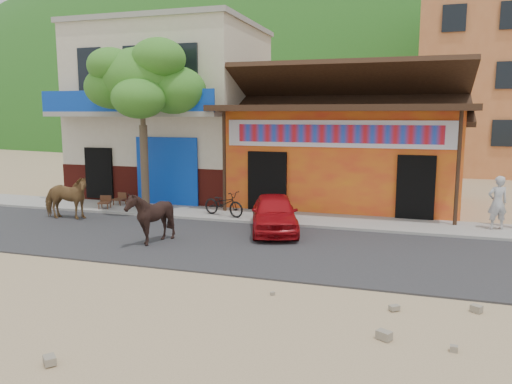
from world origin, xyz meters
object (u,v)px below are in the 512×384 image
(cow_tan, at_px, (66,198))
(red_car, at_px, (274,213))
(cow_dark, at_px, (151,217))
(pedestrian, at_px, (497,203))
(tree, at_px, (143,125))
(cafe_chair_right, at_px, (119,194))
(scooter, at_px, (224,203))
(cafe_chair_left, at_px, (104,197))

(cow_tan, distance_m, red_car, 7.08)
(cow_dark, bearing_deg, cow_tan, -145.32)
(pedestrian, bearing_deg, cow_dark, 7.24)
(cow_tan, bearing_deg, cow_dark, -123.20)
(tree, distance_m, cafe_chair_right, 2.98)
(scooter, xyz_separation_m, cafe_chair_left, (-4.59, -0.07, 0.00))
(cow_dark, xyz_separation_m, cafe_chair_left, (-3.94, 3.64, -0.23))
(scooter, bearing_deg, cow_dark, -172.28)
(pedestrian, distance_m, cafe_chair_left, 13.03)
(scooter, height_order, cafe_chair_left, cafe_chair_left)
(cow_tan, relative_size, red_car, 0.52)
(cafe_chair_left, height_order, cafe_chair_right, cafe_chair_left)
(cow_dark, bearing_deg, red_car, 100.33)
(tree, xyz_separation_m, cow_dark, (2.44, -3.98, -2.35))
(tree, distance_m, cow_dark, 5.23)
(cow_tan, relative_size, pedestrian, 1.07)
(scooter, relative_size, pedestrian, 1.01)
(pedestrian, bearing_deg, red_car, -1.05)
(red_car, relative_size, scooter, 2.04)
(cafe_chair_right, bearing_deg, cow_dark, -40.92)
(tree, relative_size, cow_tan, 3.52)
(cafe_chair_left, xyz_separation_m, cafe_chair_right, (0.09, 0.82, -0.01))
(tree, bearing_deg, scooter, -4.95)
(pedestrian, height_order, cafe_chair_left, pedestrian)
(cow_dark, relative_size, scooter, 0.91)
(cow_tan, relative_size, scooter, 1.06)
(scooter, bearing_deg, cafe_chair_left, 108.59)
(cow_tan, xyz_separation_m, cafe_chair_left, (0.35, 1.63, -0.21))
(red_car, distance_m, cafe_chair_right, 6.95)
(red_car, relative_size, cafe_chair_left, 3.85)
(tree, xyz_separation_m, pedestrian, (11.52, 0.35, -2.20))
(cafe_chair_left, bearing_deg, scooter, -15.36)
(scooter, relative_size, cafe_chair_right, 1.92)
(cow_dark, relative_size, red_car, 0.45)
(cow_dark, bearing_deg, pedestrian, 85.29)
(red_car, height_order, cafe_chair_left, red_car)
(cow_tan, relative_size, cafe_chair_left, 2.00)
(scooter, bearing_deg, red_car, -104.28)
(scooter, bearing_deg, pedestrian, -68.05)
(tree, distance_m, cafe_chair_left, 2.99)
(cow_dark, bearing_deg, tree, -178.67)
(cafe_chair_left, bearing_deg, red_car, -26.85)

